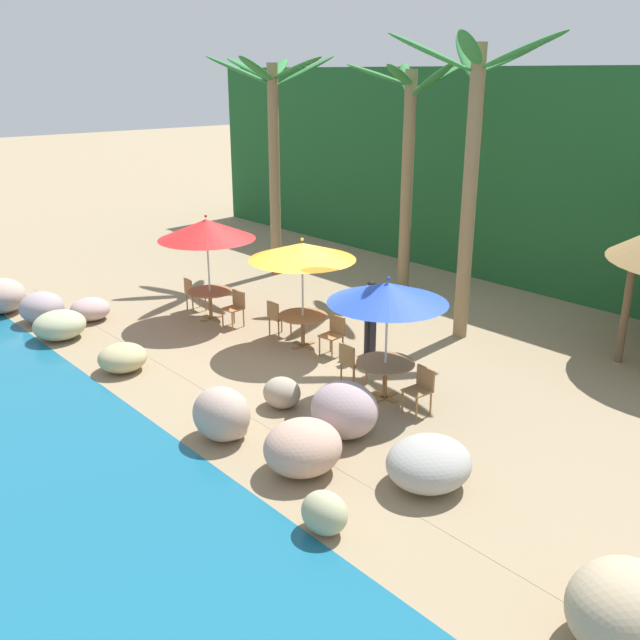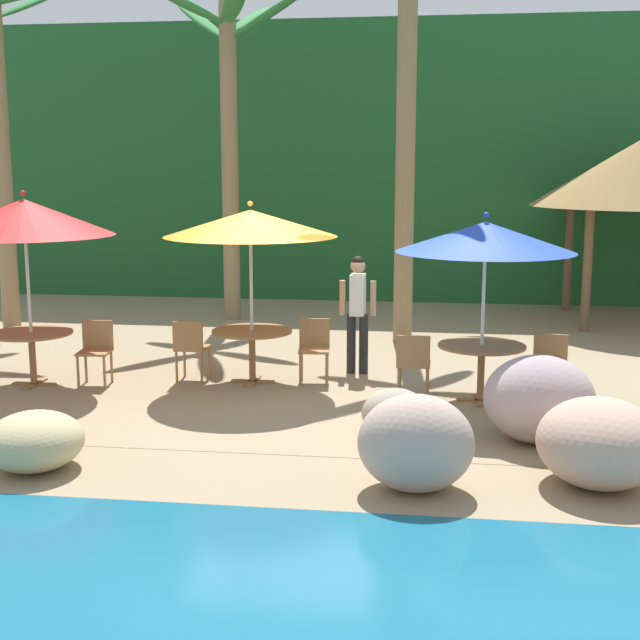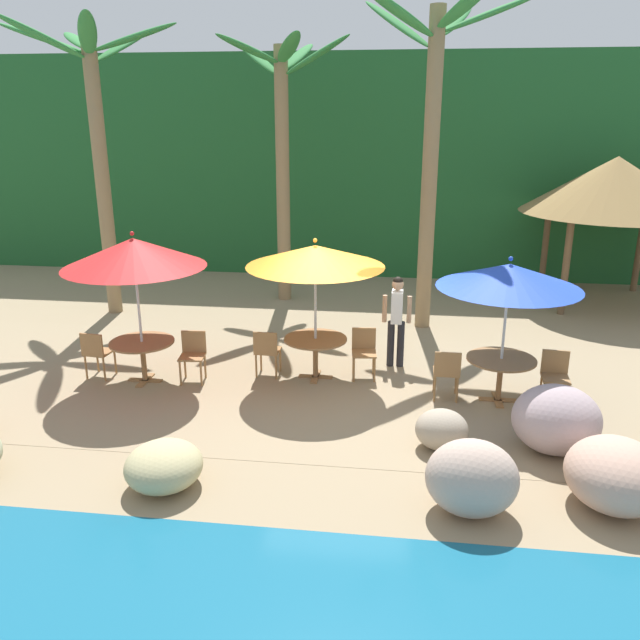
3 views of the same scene
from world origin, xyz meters
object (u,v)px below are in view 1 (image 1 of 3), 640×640
chair_orange_seaward (334,333)px  umbrella_blue (388,293)px  palm_tree_second (409,145)px  waiter_in_white (371,313)px  umbrella_red (206,229)px  palm_tree_nearest (273,128)px  palm_tree_third (474,144)px  dining_table_red (210,296)px  umbrella_orange (302,251)px  chair_red_seaward (236,306)px  dining_table_blue (385,368)px  dining_table_orange (303,320)px  chair_blue_seaward (421,387)px  chair_red_inland (192,292)px  chair_blue_inland (351,361)px  chair_orange_inland (277,316)px

chair_orange_seaward → umbrella_blue: umbrella_blue is taller
palm_tree_second → waiter_in_white: bearing=-55.9°
umbrella_red → palm_tree_nearest: bearing=120.9°
palm_tree_third → umbrella_red: bearing=-142.6°
dining_table_red → umbrella_orange: size_ratio=0.44×
chair_orange_seaward → palm_tree_third: bearing=69.6°
palm_tree_nearest → palm_tree_second: palm_tree_nearest is taller
chair_red_seaward → palm_tree_nearest: 6.16m
palm_tree_third → dining_table_blue: bearing=-73.3°
dining_table_red → dining_table_orange: size_ratio=1.00×
umbrella_blue → chair_blue_seaward: (0.85, 0.03, -1.58)m
dining_table_blue → chair_red_inland: bearing=179.7°
chair_red_inland → chair_blue_inland: 6.01m
chair_red_seaward → dining_table_red: bearing=-167.9°
chair_red_inland → dining_table_orange: bearing=8.0°
chair_orange_inland → palm_tree_second: bearing=96.7°
umbrella_red → chair_red_seaward: bearing=12.1°
chair_red_seaward → waiter_in_white: bearing=17.6°
palm_tree_second → chair_blue_inland: bearing=-56.6°
umbrella_red → palm_tree_second: size_ratio=0.43×
dining_table_red → chair_blue_inland: 5.16m
chair_blue_seaward → umbrella_orange: bearing=172.2°
chair_red_inland → umbrella_blue: (6.86, -0.03, 1.58)m
chair_red_inland → chair_orange_seaward: same height
umbrella_red → chair_blue_inland: umbrella_red is taller
umbrella_red → palm_tree_second: palm_tree_second is taller
chair_orange_seaward → waiter_in_white: bearing=45.7°
chair_blue_inland → palm_tree_nearest: size_ratio=0.14×
chair_blue_seaward → palm_tree_third: palm_tree_third is taller
chair_orange_inland → chair_blue_seaward: size_ratio=1.00×
umbrella_red → waiter_in_white: size_ratio=1.55×
chair_orange_inland → chair_red_inland: bearing=-171.1°
dining_table_red → umbrella_blue: (6.01, -0.02, 1.48)m
chair_blue_inland → palm_tree_third: (-0.27, 3.83, 3.89)m
umbrella_red → chair_blue_inland: (5.15, -0.10, -1.77)m
chair_orange_inland → waiter_in_white: size_ratio=0.51×
umbrella_red → dining_table_blue: bearing=-0.2°
palm_tree_third → palm_tree_second: bearing=153.0°
umbrella_orange → palm_tree_third: palm_tree_third is taller
chair_red_inland → dining_table_orange: size_ratio=0.79×
dining_table_red → chair_orange_seaward: chair_orange_seaward is taller
dining_table_red → chair_blue_seaward: (6.86, 0.01, -0.10)m
chair_blue_inland → palm_tree_third: size_ratio=0.13×
umbrella_red → palm_tree_second: 5.91m
umbrella_blue → chair_blue_seaward: umbrella_blue is taller
chair_red_inland → palm_tree_nearest: 5.61m
chair_red_seaward → dining_table_orange: (2.10, 0.36, 0.10)m
umbrella_red → chair_red_inland: 1.97m
chair_red_inland → dining_table_red: bearing=-0.7°
palm_tree_nearest → waiter_in_white: bearing=-21.2°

